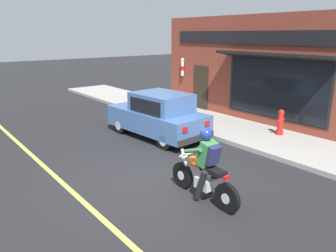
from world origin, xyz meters
name	(u,v)px	position (x,y,z in m)	size (l,w,h in m)	color
ground_plane	(153,180)	(0.00, 0.00, 0.00)	(80.00, 80.00, 0.00)	black
sidewalk_curb	(206,122)	(4.83, 3.00, 0.07)	(2.60, 22.00, 0.14)	#9E9B93
lane_stripe	(39,162)	(-1.80, 3.00, 0.00)	(0.12, 19.80, 0.01)	#D1C64C
storefront_building	(254,70)	(6.36, 1.97, 2.11)	(1.25, 9.60, 4.20)	brown
motorcycle_with_rider	(204,170)	(0.32, -1.46, 0.68)	(0.56, 2.02, 1.62)	black
car_hatchback	(158,116)	(2.25, 2.76, 0.77)	(1.92, 3.89, 1.57)	black
fire_hydrant	(280,122)	(5.41, 0.01, 0.57)	(0.36, 0.24, 0.88)	red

